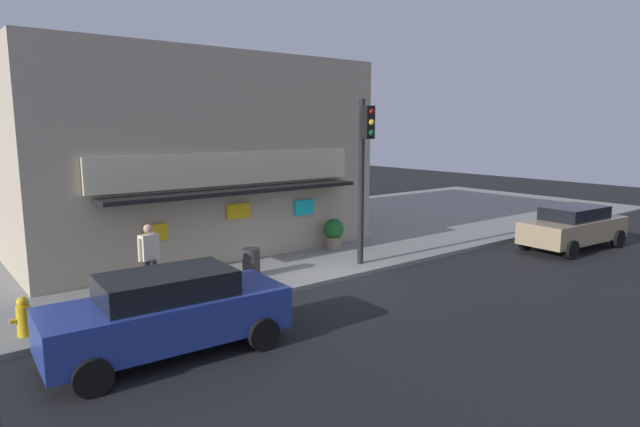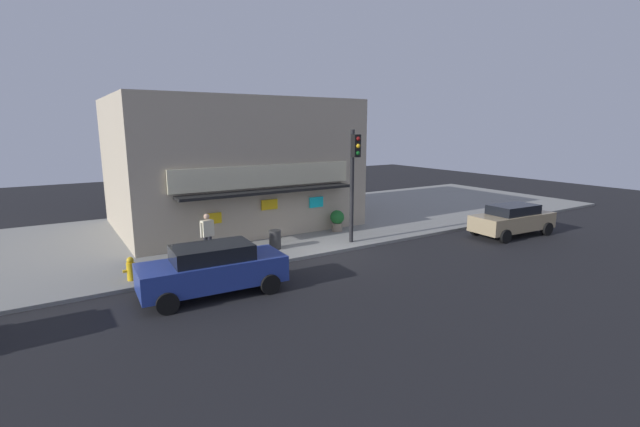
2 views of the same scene
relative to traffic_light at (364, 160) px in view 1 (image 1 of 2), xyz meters
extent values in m
plane|color=black|center=(-1.61, -0.68, -3.30)|extent=(63.82, 63.82, 0.00)
cube|color=gray|center=(-1.61, 5.43, -3.23)|extent=(42.54, 12.22, 0.13)
cube|color=tan|center=(-2.90, 6.83, 0.03)|extent=(11.37, 8.36, 6.40)
cube|color=beige|center=(-2.90, 2.57, -0.27)|extent=(8.64, 0.16, 0.97)
cube|color=black|center=(-2.90, 2.22, -0.92)|extent=(8.19, 0.90, 0.12)
cube|color=yellow|center=(-5.39, 2.59, -1.92)|extent=(0.65, 0.08, 0.46)
cube|color=yellow|center=(-2.78, 2.59, -1.57)|extent=(0.79, 0.08, 0.46)
cube|color=#19D8E5|center=(-0.28, 2.59, -1.70)|extent=(0.75, 0.08, 0.51)
cylinder|color=black|center=(0.00, 0.11, -0.70)|extent=(0.18, 0.18, 4.93)
cube|color=black|center=(0.00, -0.14, 1.09)|extent=(0.32, 0.28, 0.95)
sphere|color=maroon|center=(0.00, -0.29, 1.39)|extent=(0.18, 0.18, 0.18)
sphere|color=yellow|center=(0.00, -0.29, 1.09)|extent=(0.18, 0.18, 0.18)
sphere|color=#0F4C19|center=(0.00, -0.29, 0.79)|extent=(0.18, 0.18, 0.18)
cylinder|color=gold|center=(-9.15, 0.08, -2.86)|extent=(0.27, 0.27, 0.62)
sphere|color=gold|center=(-9.15, 0.08, -2.47)|extent=(0.23, 0.23, 0.23)
cylinder|color=gold|center=(-9.35, 0.08, -2.83)|extent=(0.12, 0.10, 0.10)
cylinder|color=gold|center=(-8.96, 0.08, -2.83)|extent=(0.12, 0.10, 0.10)
cylinder|color=#2D2D2D|center=(-3.34, 0.97, -2.77)|extent=(0.50, 0.50, 0.79)
cylinder|color=black|center=(-6.26, 1.08, -2.70)|extent=(0.19, 0.19, 0.94)
cylinder|color=black|center=(-6.19, 0.79, -2.70)|extent=(0.19, 0.19, 0.94)
cube|color=beige|center=(-6.23, 0.93, -1.92)|extent=(0.49, 0.33, 0.63)
sphere|color=tan|center=(-6.23, 0.93, -1.46)|extent=(0.22, 0.22, 0.22)
cylinder|color=beige|center=(-6.47, 0.88, -1.95)|extent=(0.12, 0.12, 0.56)
cylinder|color=beige|center=(-5.98, 0.99, -1.95)|extent=(0.12, 0.12, 0.56)
cylinder|color=gray|center=(0.65, 2.15, -2.96)|extent=(0.51, 0.51, 0.40)
sphere|color=#1E6628|center=(0.65, 2.15, -2.47)|extent=(0.69, 0.69, 0.69)
cube|color=navy|center=(-7.13, -2.31, -2.57)|extent=(4.52, 1.90, 0.81)
cube|color=black|center=(-7.13, -2.31, -1.93)|extent=(2.47, 1.52, 0.47)
cylinder|color=black|center=(-5.54, -1.56, -2.98)|extent=(0.65, 0.25, 0.64)
cylinder|color=black|center=(-5.62, -3.23, -2.98)|extent=(0.65, 0.25, 0.64)
cylinder|color=black|center=(-8.64, -1.40, -2.98)|extent=(0.65, 0.25, 0.64)
cylinder|color=black|center=(-8.73, -3.06, -2.98)|extent=(0.65, 0.25, 0.64)
cube|color=#9E8966|center=(7.58, -2.68, -2.60)|extent=(4.41, 1.91, 0.75)
cube|color=black|center=(7.58, -2.68, -2.01)|extent=(2.41, 1.52, 0.44)
cylinder|color=black|center=(9.14, -1.95, -2.98)|extent=(0.65, 0.26, 0.64)
cylinder|color=black|center=(9.04, -3.60, -2.98)|extent=(0.65, 0.26, 0.64)
cylinder|color=black|center=(6.12, -1.77, -2.98)|extent=(0.65, 0.26, 0.64)
cylinder|color=black|center=(6.02, -3.42, -2.98)|extent=(0.65, 0.26, 0.64)
camera|label=1|loc=(-10.87, -11.59, 0.98)|focal=30.07mm
camera|label=2|loc=(-11.28, -15.05, 1.88)|focal=24.50mm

